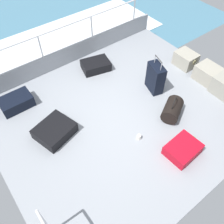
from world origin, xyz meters
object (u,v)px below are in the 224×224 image
Objects in this scene: cargo_crate_1 at (209,74)px; suitcase_3 at (183,149)px; cargo_crate_0 at (186,59)px; duffel_bag at (172,110)px; suitcase_0 at (55,131)px; paper_cup at (139,137)px; suitcase_4 at (155,78)px; suitcase_1 at (96,65)px; suitcase_2 at (16,102)px.

cargo_crate_1 is 0.98× the size of suitcase_3.
cargo_crate_0 is 1.75m from duffel_bag.
paper_cup is at bearing 48.91° from suitcase_0.
cargo_crate_1 is at bearing 77.54° from suitcase_0.
cargo_crate_0 is 0.71m from cargo_crate_1.
duffel_bag is (0.24, -1.47, -0.01)m from cargo_crate_1.
cargo_crate_0 is 0.63× the size of suitcase_4.
suitcase_4 is at bearing -82.71° from cargo_crate_0.
suitcase_1 is 1.12× the size of suitcase_2.
duffel_bag is (2.18, 0.39, 0.07)m from suitcase_1.
suitcase_4 is at bearing 24.78° from suitcase_1.
cargo_crate_1 is at bearing 99.24° from duffel_bag.
suitcase_0 is 0.96× the size of suitcase_4.
suitcase_0 reaches higher than suitcase_1.
suitcase_3 is 1.01× the size of duffel_bag.
duffel_bag reaches higher than suitcase_0.
suitcase_4 is (1.40, 2.70, 0.21)m from suitcase_2.
cargo_crate_0 is at bearing 88.55° from suitcase_0.
suitcase_1 is (-1.23, -1.86, -0.07)m from cargo_crate_0.
paper_cup is (1.07, 1.23, -0.06)m from suitcase_0.
suitcase_1 is 0.89× the size of suitcase_4.
suitcase_0 is 1.63m from paper_cup.
cargo_crate_1 reaches higher than paper_cup.
cargo_crate_0 reaches higher than paper_cup.
suitcase_3 is at bearing 30.82° from paper_cup.
suitcase_4 is at bearing 84.13° from suitcase_0.
suitcase_1 is 2.06m from suitcase_2.
suitcase_4 is at bearing 162.12° from duffel_bag.
suitcase_0 is 1.19m from suitcase_2.
duffel_bag reaches higher than suitcase_3.
cargo_crate_0 is 2.60m from paper_cup.
suitcase_2 is at bearing -117.39° from suitcase_4.
suitcase_1 is 2.28m from paper_cup.
suitcase_0 is 2.39m from duffel_bag.
suitcase_0 is 1.29× the size of suitcase_3.
suitcase_2 is 3.05m from suitcase_4.
suitcase_3 is at bearing 33.50° from suitcase_2.
duffel_bag reaches higher than cargo_crate_0.
duffel_bag is 6.31× the size of paper_cup.
cargo_crate_0 is 0.87× the size of cargo_crate_1.
suitcase_4 is (0.16, -1.22, 0.15)m from cargo_crate_0.
cargo_crate_1 is 1.34m from suitcase_4.
suitcase_2 is 3.52m from suitcase_3.
paper_cup is at bearing -55.12° from suitcase_4.
suitcase_0 reaches higher than suitcase_3.
suitcase_4 reaches higher than suitcase_1.
cargo_crate_1 is at bearing 116.66° from suitcase_3.
paper_cup is at bearing -83.54° from cargo_crate_1.
cargo_crate_0 is 0.85× the size of suitcase_3.
suitcase_3 is 0.74× the size of suitcase_4.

